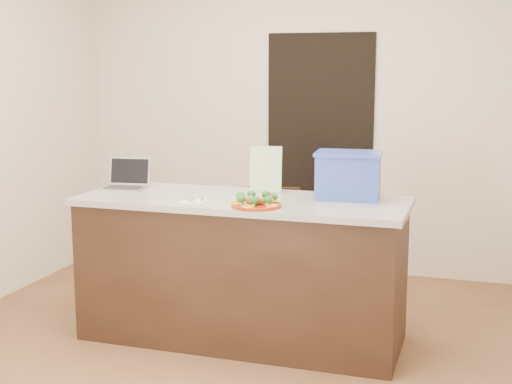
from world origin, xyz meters
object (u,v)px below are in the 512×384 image
(chair, at_px, (270,240))
(plate, at_px, (256,205))
(island, at_px, (242,269))
(yogurt_bottle, at_px, (271,202))
(blue_box, at_px, (348,175))
(napkin, at_px, (195,201))
(laptop, at_px, (126,180))

(chair, bearing_deg, plate, -86.17)
(island, xyz_separation_m, yogurt_bottle, (0.26, -0.22, 0.49))
(island, xyz_separation_m, chair, (-0.01, 0.65, 0.03))
(island, distance_m, blue_box, 0.90)
(plate, xyz_separation_m, yogurt_bottle, (0.08, 0.02, 0.02))
(chair, bearing_deg, yogurt_bottle, -80.66)
(plate, distance_m, blue_box, 0.64)
(island, xyz_separation_m, napkin, (-0.23, -0.21, 0.46))
(plate, relative_size, laptop, 0.95)
(yogurt_bottle, distance_m, blue_box, 0.56)
(blue_box, bearing_deg, napkin, -159.95)
(laptop, bearing_deg, chair, 25.14)
(plate, xyz_separation_m, laptop, (-1.03, 0.35, 0.04))
(yogurt_bottle, distance_m, chair, 1.02)
(chair, bearing_deg, island, -96.90)
(yogurt_bottle, distance_m, laptop, 1.16)
(napkin, bearing_deg, laptop, 153.09)
(napkin, distance_m, chair, 0.99)
(napkin, bearing_deg, plate, -4.19)
(island, bearing_deg, blue_box, 16.52)
(napkin, relative_size, blue_box, 0.31)
(island, bearing_deg, yogurt_bottle, -39.78)
(yogurt_bottle, bearing_deg, island, 140.22)
(yogurt_bottle, xyz_separation_m, laptop, (-1.11, 0.32, 0.02))
(laptop, distance_m, chair, 1.11)
(island, relative_size, blue_box, 4.85)
(island, relative_size, laptop, 6.60)
(blue_box, bearing_deg, yogurt_bottle, -137.62)
(plate, bearing_deg, yogurt_bottle, 15.38)
(napkin, height_order, chair, napkin)
(plate, distance_m, napkin, 0.40)
(laptop, height_order, chair, laptop)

